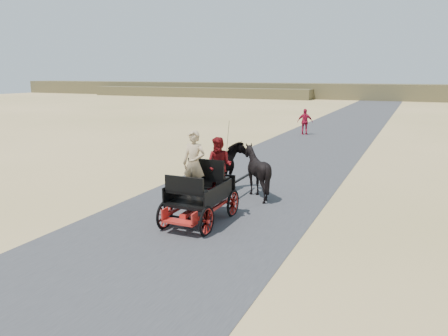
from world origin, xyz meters
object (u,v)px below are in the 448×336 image
at_px(pedestrian, 305,122).
at_px(carriage, 200,209).
at_px(horse_right, 257,172).
at_px(horse_left, 226,169).

bearing_deg(pedestrian, carriage, 86.36).
height_order(carriage, horse_right, horse_right).
height_order(horse_right, pedestrian, pedestrian).
distance_m(horse_right, pedestrian, 15.56).
xyz_separation_m(carriage, horse_right, (0.55, 3.00, 0.49)).
bearing_deg(pedestrian, horse_left, 85.31).
distance_m(horse_left, pedestrian, 15.44).
bearing_deg(horse_left, horse_right, -180.00).
height_order(horse_left, pedestrian, pedestrian).
relative_size(horse_right, pedestrian, 0.98).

